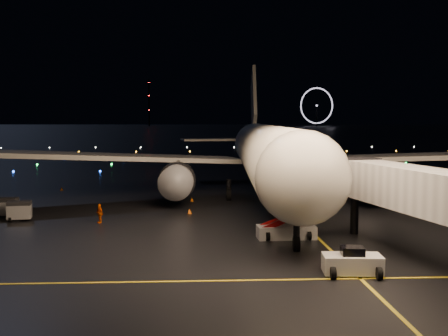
{
  "coord_description": "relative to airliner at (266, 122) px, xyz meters",
  "views": [
    {
      "loc": [
        1.73,
        -43.5,
        9.87
      ],
      "look_at": [
        4.72,
        12.0,
        5.0
      ],
      "focal_mm": 45.0,
      "sensor_mm": 36.0,
      "label": 1
    }
  ],
  "objects": [
    {
      "name": "ground",
      "position": [
        -10.77,
        273.52,
        -9.49
      ],
      "size": [
        2000.0,
        2000.0,
        0.0
      ],
      "primitive_type": "plane",
      "color": "black",
      "rests_on": "ground"
    },
    {
      "name": "lane_centre",
      "position": [
        1.23,
        -11.48,
        -9.48
      ],
      "size": [
        0.25,
        80.0,
        0.02
      ],
      "primitive_type": "cube",
      "color": "gold",
      "rests_on": "ground"
    },
    {
      "name": "lane_cross",
      "position": [
        -15.77,
        -36.48,
        -9.48
      ],
      "size": [
        60.0,
        0.25,
        0.02
      ],
      "primitive_type": "cube",
      "color": "gold",
      "rests_on": "ground"
    },
    {
      "name": "airliner",
      "position": [
        0.0,
        0.0,
        0.0
      ],
      "size": [
        70.01,
        66.83,
        18.99
      ],
      "primitive_type": null,
      "rotation": [
        0.0,
        0.0,
        -0.05
      ],
      "color": "silver",
      "rests_on": "ground"
    },
    {
      "name": "pushback_tug",
      "position": [
        1.01,
        -35.38,
        -8.61
      ],
      "size": [
        3.85,
        2.25,
        1.76
      ],
      "primitive_type": "cube",
      "rotation": [
        0.0,
        0.0,
        -0.09
      ],
      "color": "silver",
      "rests_on": "ground"
    },
    {
      "name": "belt_loader",
      "position": [
        -1.43,
        -24.52,
        -7.79
      ],
      "size": [
        7.11,
        2.22,
        3.41
      ],
      "primitive_type": null,
      "rotation": [
        0.0,
        0.0,
        0.04
      ],
      "color": "silver",
      "rests_on": "ground"
    },
    {
      "name": "crew_c",
      "position": [
        -18.03,
        -16.7,
        -8.58
      ],
      "size": [
        1.02,
        1.12,
        1.83
      ],
      "primitive_type": "imported",
      "rotation": [
        0.0,
        0.0,
        -0.89
      ],
      "color": "#EF5500",
      "rests_on": "ground"
    },
    {
      "name": "safety_cone_0",
      "position": [
        -9.54,
        -11.92,
        -9.23
      ],
      "size": [
        0.53,
        0.53,
        0.52
      ],
      "primitive_type": "cone",
      "rotation": [
        0.0,
        0.0,
        -0.19
      ],
      "color": "orange",
      "rests_on": "ground"
    },
    {
      "name": "safety_cone_1",
      "position": [
        -11.2,
        0.53,
        -9.22
      ],
      "size": [
        0.62,
        0.62,
        0.55
      ],
      "primitive_type": "cone",
      "rotation": [
        0.0,
        0.0,
        -0.35
      ],
      "color": "orange",
      "rests_on": "ground"
    },
    {
      "name": "safety_cone_2",
      "position": [
        -9.31,
        -3.21,
        -9.23
      ],
      "size": [
        0.55,
        0.55,
        0.53
      ],
      "primitive_type": "cone",
      "rotation": [
        0.0,
        0.0,
        0.19
      ],
      "color": "orange",
      "rests_on": "ground"
    },
    {
      "name": "safety_cone_3",
      "position": [
        -27.37,
        8.12,
        -9.23
      ],
      "size": [
        0.55,
        0.55,
        0.52
      ],
      "primitive_type": "cone",
      "rotation": [
        0.0,
        0.0,
        -0.23
      ],
      "color": "orange",
      "rests_on": "ground"
    },
    {
      "name": "ferris_wheel",
      "position": [
        159.23,
        693.52,
        16.51
      ],
      "size": [
        49.33,
        16.8,
        52.0
      ],
      "primitive_type": null,
      "rotation": [
        0.0,
        0.0,
        0.26
      ],
      "color": "black",
      "rests_on": "ground"
    },
    {
      "name": "radio_mast",
      "position": [
        -70.77,
        713.52,
        22.51
      ],
      "size": [
        1.8,
        1.8,
        64.0
      ],
      "primitive_type": "cylinder",
      "color": "black",
      "rests_on": "ground"
    },
    {
      "name": "taxiway_lights",
      "position": [
        -10.77,
        79.52,
        -9.31
      ],
      "size": [
        164.0,
        92.0,
        0.36
      ],
      "primitive_type": null,
      "color": "black",
      "rests_on": "ground"
    },
    {
      "name": "baggage_cart_0",
      "position": [
        -26.04,
        -15.04,
        -8.55
      ],
      "size": [
        2.45,
        1.91,
        1.89
      ],
      "primitive_type": "cube",
      "rotation": [
        0.0,
        0.0,
        0.17
      ],
      "color": "gray",
      "rests_on": "ground"
    },
    {
      "name": "baggage_cart_1",
      "position": [
        -28.07,
        -12.71,
        -8.55
      ],
      "size": [
        2.26,
        1.61,
        1.89
      ],
      "primitive_type": "cube",
      "rotation": [
        0.0,
        0.0,
        0.03
      ],
      "color": "gray",
      "rests_on": "ground"
    }
  ]
}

